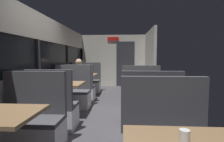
{
  "coord_description": "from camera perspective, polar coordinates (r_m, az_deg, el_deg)",
  "views": [
    {
      "loc": [
        0.44,
        -3.8,
        1.32
      ],
      "look_at": [
        0.07,
        2.22,
        0.83
      ],
      "focal_mm": 28.3,
      "sensor_mm": 36.0,
      "label": 1
    }
  ],
  "objects": [
    {
      "name": "carriage_window_panel_left",
      "position": [
        4.25,
        -22.92,
        1.42
      ],
      "size": [
        0.09,
        8.48,
        2.3
      ],
      "color": "beige",
      "rests_on": "ground_plane"
    },
    {
      "name": "seated_passenger",
      "position": [
        5.46,
        -10.67,
        -3.7
      ],
      "size": [
        0.47,
        0.55,
        1.26
      ],
      "color": "#26262D",
      "rests_on": "ground_plane"
    },
    {
      "name": "ground_plane",
      "position": [
        4.05,
        -3.0,
        -14.56
      ],
      "size": [
        3.3,
        9.2,
        0.02
      ],
      "primitive_type": "cube",
      "color": "#423F44"
    },
    {
      "name": "bench_rear_aisle_facing_entry",
      "position": [
        4.42,
        9.45,
        -8.39
      ],
      "size": [
        0.95,
        0.5,
        1.1
      ],
      "color": "silver",
      "rests_on": "ground_plane"
    },
    {
      "name": "bench_far_window_facing_end",
      "position": [
        5.43,
        -10.83,
        -5.99
      ],
      "size": [
        0.95,
        0.5,
        1.1
      ],
      "color": "silver",
      "rests_on": "ground_plane"
    },
    {
      "name": "coffee_cup_primary",
      "position": [
        1.35,
        22.38,
        -18.95
      ],
      "size": [
        0.07,
        0.07,
        0.09
      ],
      "color": "white",
      "rests_on": "dining_table_front_aisle"
    },
    {
      "name": "bench_mid_window_facing_entry",
      "position": [
        4.78,
        -12.86,
        -7.45
      ],
      "size": [
        0.95,
        0.5,
        1.1
      ],
      "color": "silver",
      "rests_on": "ground_plane"
    },
    {
      "name": "dining_table_rear_aisle",
      "position": [
        3.68,
        10.64,
        -6.1
      ],
      "size": [
        0.9,
        0.7,
        0.74
      ],
      "color": "#9E9EA3",
      "rests_on": "ground_plane"
    },
    {
      "name": "bench_rear_aisle_facing_end",
      "position": [
        3.08,
        12.2,
        -14.2
      ],
      "size": [
        0.95,
        0.5,
        1.1
      ],
      "color": "silver",
      "rests_on": "ground_plane"
    },
    {
      "name": "dining_table_mid_window",
      "position": [
        4.07,
        -15.73,
        -5.16
      ],
      "size": [
        0.9,
        0.7,
        0.74
      ],
      "color": "#9E9EA3",
      "rests_on": "ground_plane"
    },
    {
      "name": "carriage_end_bulkhead",
      "position": [
        8.0,
        0.81,
        3.3
      ],
      "size": [
        2.9,
        0.11,
        2.3
      ],
      "color": "beige",
      "rests_on": "ground_plane"
    },
    {
      "name": "dining_table_far_window",
      "position": [
        6.05,
        -9.23,
        -1.9
      ],
      "size": [
        0.9,
        0.7,
        0.74
      ],
      "color": "#9E9EA3",
      "rests_on": "ground_plane"
    },
    {
      "name": "bench_far_window_facing_entry",
      "position": [
        6.77,
        -7.89,
        -3.85
      ],
      "size": [
        0.95,
        0.5,
        1.1
      ],
      "color": "silver",
      "rests_on": "ground_plane"
    },
    {
      "name": "bench_near_window_facing_entry",
      "position": [
        2.92,
        -24.87,
        -15.6
      ],
      "size": [
        0.95,
        0.5,
        1.1
      ],
      "color": "silver",
      "rests_on": "ground_plane"
    },
    {
      "name": "bench_mid_window_facing_end",
      "position": [
        3.5,
        -19.47,
        -12.05
      ],
      "size": [
        0.95,
        0.5,
        1.1
      ],
      "color": "silver",
      "rests_on": "ground_plane"
    },
    {
      "name": "carriage_aisle_panel_right",
      "position": [
        6.87,
        12.0,
        3.09
      ],
      "size": [
        0.08,
        2.4,
        2.3
      ],
      "primitive_type": "cube",
      "color": "beige",
      "rests_on": "ground_plane"
    }
  ]
}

